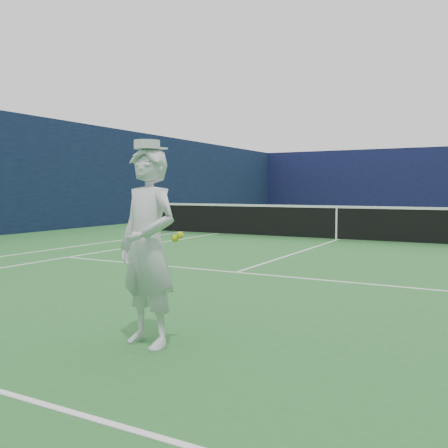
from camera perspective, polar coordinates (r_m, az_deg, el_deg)
ground at (r=14.84m, az=12.70°, el=-1.82°), size 80.00×80.00×0.00m
court_markings at (r=14.84m, az=12.70°, el=-1.81°), size 11.03×23.83×0.01m
windscreen_fence at (r=14.78m, az=12.82°, el=5.92°), size 20.12×36.12×4.00m
tennis_net at (r=14.80m, az=12.74°, el=0.32°), size 12.88×0.09×1.07m
tennis_player at (r=4.74m, az=-8.68°, el=-2.56°), size 0.77×0.62×1.93m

